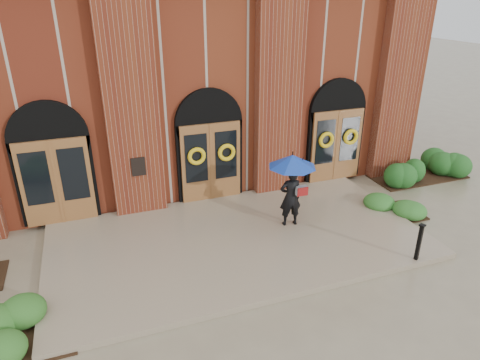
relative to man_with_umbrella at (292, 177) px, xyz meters
name	(u,v)px	position (x,y,z in m)	size (l,w,h in m)	color
ground	(241,245)	(-1.61, -0.33, -1.64)	(90.00, 90.00, 0.00)	gray
landing	(239,239)	(-1.61, -0.18, -1.56)	(10.00, 5.30, 0.15)	gray
church_building	(168,64)	(-1.61, 8.46, 1.86)	(16.20, 12.53, 7.00)	maroon
man_with_umbrella	(292,177)	(0.00, 0.00, 0.00)	(1.48, 1.48, 2.13)	black
metal_post	(419,241)	(2.21, -2.68, -0.97)	(0.17, 0.17, 0.99)	black
hedge_wall_right	(419,167)	(6.10, 1.74, -1.23)	(3.18, 1.27, 0.82)	#1C4F1B
hedge_front_left	(28,326)	(-6.71, -2.08, -1.35)	(1.60, 1.37, 0.57)	#295A1E
hedge_front_right	(397,207)	(3.49, -0.33, -1.40)	(1.33, 1.14, 0.47)	#2A6323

